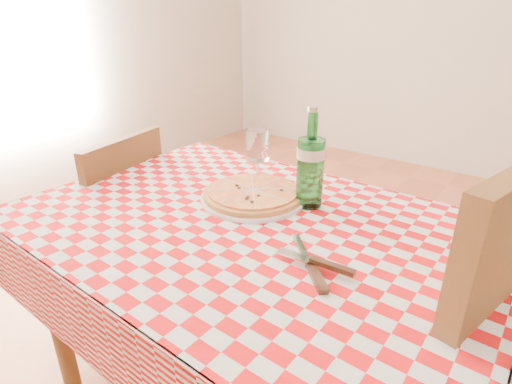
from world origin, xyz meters
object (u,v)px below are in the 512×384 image
(pizza_plate, at_px, (253,193))
(water_bottle, at_px, (311,158))
(chair_far, at_px, (115,224))
(wine_glass, at_px, (258,159))
(dining_table, at_px, (249,251))

(pizza_plate, distance_m, water_bottle, 0.21)
(chair_far, height_order, pizza_plate, chair_far)
(pizza_plate, relative_size, water_bottle, 1.09)
(pizza_plate, distance_m, wine_glass, 0.13)
(water_bottle, bearing_deg, pizza_plate, -155.22)
(chair_far, distance_m, pizza_plate, 0.71)
(chair_far, height_order, wine_glass, wine_glass)
(dining_table, xyz_separation_m, water_bottle, (0.08, 0.19, 0.25))
(chair_far, bearing_deg, dining_table, 165.41)
(dining_table, height_order, wine_glass, wine_glass)
(dining_table, xyz_separation_m, wine_glass, (-0.13, 0.21, 0.19))
(chair_far, height_order, water_bottle, water_bottle)
(dining_table, relative_size, water_bottle, 4.09)
(dining_table, relative_size, pizza_plate, 3.74)
(water_bottle, height_order, wine_glass, water_bottle)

